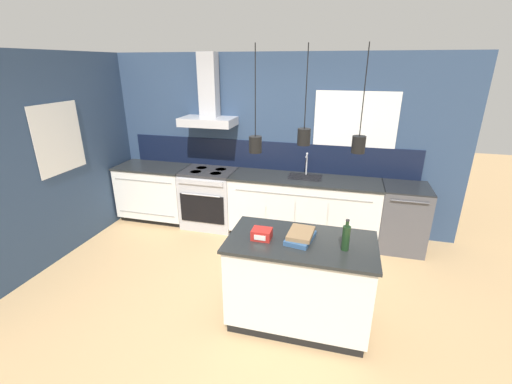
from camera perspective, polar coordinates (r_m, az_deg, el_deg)
ground_plane at (r=4.01m, az=-5.10°, el=-17.03°), size 16.00×16.00×0.00m
wall_back at (r=5.22m, az=1.37°, el=8.61°), size 5.60×2.31×2.60m
wall_left at (r=5.24m, az=-28.79°, el=5.51°), size 0.08×3.80×2.60m
counter_run_left at (r=5.86m, az=-16.42°, el=-0.01°), size 1.13×0.64×0.91m
counter_run_sink at (r=5.09m, az=7.83°, el=-2.48°), size 2.15×0.64×1.24m
oven_range at (r=5.44m, az=-7.72°, el=-1.01°), size 0.80×0.66×0.91m
dishwasher at (r=5.14m, az=23.19°, el=-3.92°), size 0.61×0.65×0.91m
kitchen_island at (r=3.47m, az=7.21°, el=-14.56°), size 1.38×0.76×0.91m
bottle_on_island at (r=3.10m, az=14.76°, el=-7.33°), size 0.07×0.07×0.29m
book_stack at (r=3.22m, az=7.44°, el=-7.26°), size 0.27×0.37×0.08m
red_supply_box at (r=3.21m, az=0.96°, el=-7.02°), size 0.18×0.15×0.10m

